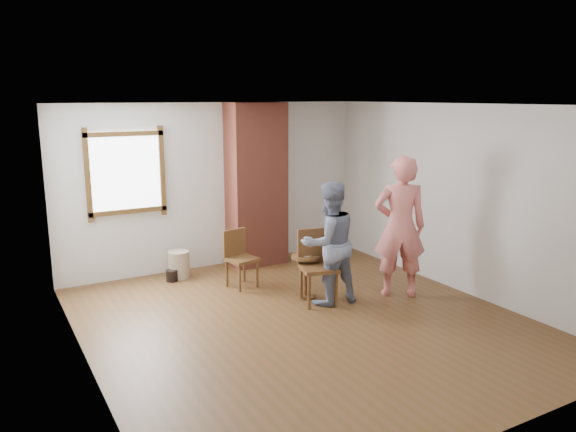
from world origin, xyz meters
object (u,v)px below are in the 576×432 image
at_px(person_pink, 400,227).
at_px(stoneware_crock, 179,264).
at_px(dining_chair_right, 317,262).
at_px(side_table, 306,269).
at_px(man, 329,243).
at_px(dining_chair_left, 239,255).

bearing_deg(person_pink, stoneware_crock, -12.89).
distance_m(dining_chair_right, side_table, 0.25).
relative_size(dining_chair_right, side_table, 1.62).
bearing_deg(dining_chair_right, man, -31.31).
relative_size(dining_chair_left, man, 0.50).
bearing_deg(side_table, person_pink, -25.00).
bearing_deg(person_pink, side_table, 4.97).
xyz_separation_m(dining_chair_left, side_table, (0.59, -0.89, -0.06)).
xyz_separation_m(man, person_pink, (1.00, -0.23, 0.15)).
height_order(stoneware_crock, side_table, side_table).
bearing_deg(man, stoneware_crock, -53.69).
bearing_deg(dining_chair_left, person_pink, -50.97).
xyz_separation_m(stoneware_crock, man, (1.38, -1.98, 0.61)).
xyz_separation_m(dining_chair_right, person_pink, (1.11, -0.34, 0.42)).
height_order(man, person_pink, person_pink).
xyz_separation_m(side_table, person_pink, (1.15, -0.54, 0.56)).
distance_m(dining_chair_left, dining_chair_right, 1.26).
bearing_deg(man, dining_chair_right, -44.67).
bearing_deg(dining_chair_right, stoneware_crock, 139.02).
xyz_separation_m(dining_chair_right, side_table, (-0.05, 0.20, -0.14)).
distance_m(dining_chair_right, man, 0.32).
bearing_deg(person_pink, dining_chair_right, 12.80).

